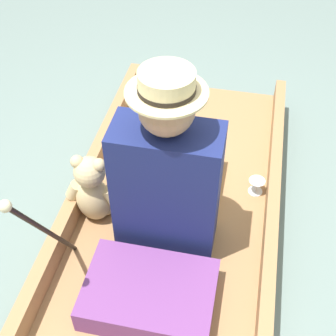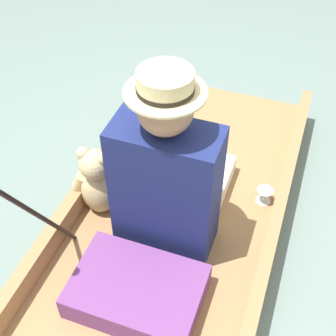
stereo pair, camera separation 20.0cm
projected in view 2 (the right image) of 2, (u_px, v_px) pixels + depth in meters
The scene contains 7 objects.
ground_plane at pixel (169, 243), 2.40m from camera, with size 16.00×16.00×0.00m, color slate.
punt_boat at pixel (169, 235), 2.35m from camera, with size 1.04×2.48×0.24m.
seat_cushion at pixel (137, 291), 2.00m from camera, with size 0.55×0.39×0.13m.
seated_person at pixel (170, 177), 2.08m from camera, with size 0.46×0.72×0.94m.
teddy_bear at pixel (98, 183), 2.28m from camera, with size 0.29×0.17×0.41m.
wine_glass at pixel (265, 194), 2.41m from camera, with size 0.09×0.09×0.09m.
walking_cane at pixel (33, 213), 1.83m from camera, with size 0.04×0.39×0.74m.
Camera 2 is at (0.48, -1.35, 1.96)m, focal length 50.00 mm.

